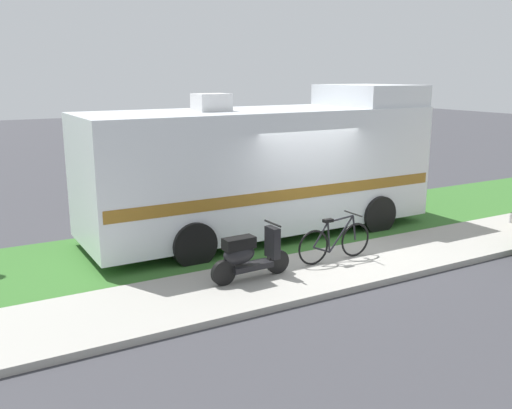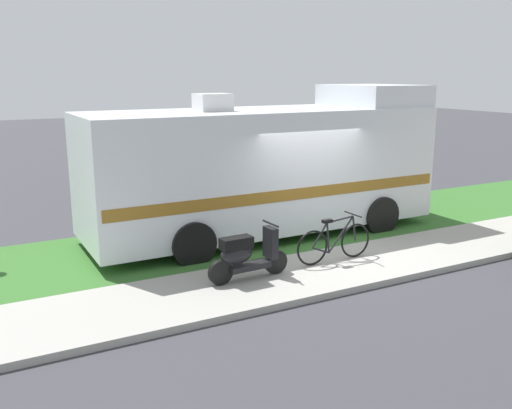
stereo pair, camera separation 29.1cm
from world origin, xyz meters
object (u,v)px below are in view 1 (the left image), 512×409
(motorhome_rv, at_px, (265,167))
(bicycle, at_px, (335,241))
(pickup_truck_near, at_px, (214,167))
(bottle_green, at_px, (511,218))
(scooter, at_px, (248,255))

(motorhome_rv, height_order, bicycle, motorhome_rv)
(bicycle, xyz_separation_m, pickup_truck_near, (0.62, 6.69, 0.44))
(bicycle, bearing_deg, bottle_green, 1.39)
(motorhome_rv, xyz_separation_m, bicycle, (0.08, -2.52, -1.10))
(scooter, distance_m, pickup_truck_near, 7.25)
(motorhome_rv, bearing_deg, bicycle, -88.22)
(scooter, bearing_deg, bicycle, 2.37)
(motorhome_rv, bearing_deg, pickup_truck_near, 80.44)
(motorhome_rv, height_order, scooter, motorhome_rv)
(scooter, bearing_deg, pickup_truck_near, 69.20)
(bicycle, distance_m, pickup_truck_near, 6.73)
(scooter, xyz_separation_m, bottle_green, (7.39, 0.21, -0.35))
(motorhome_rv, bearing_deg, scooter, -125.73)
(pickup_truck_near, height_order, bottle_green, pickup_truck_near)
(motorhome_rv, height_order, bottle_green, motorhome_rv)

